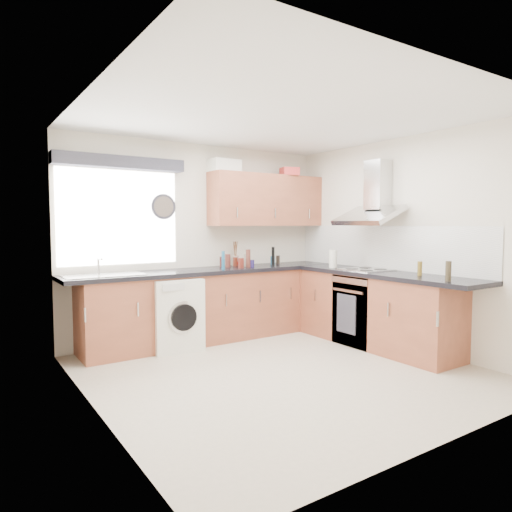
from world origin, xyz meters
TOP-DOWN VIEW (x-y plane):
  - ground_plane at (0.00, 0.00)m, footprint 3.60×3.60m
  - ceiling at (0.00, 0.00)m, footprint 3.60×3.60m
  - wall_back at (0.00, 1.80)m, footprint 3.60×0.02m
  - wall_front at (0.00, -1.80)m, footprint 3.60×0.02m
  - wall_left at (-1.80, 0.00)m, footprint 0.02×3.60m
  - wall_right at (1.80, 0.00)m, footprint 0.02×3.60m
  - window at (-1.05, 1.79)m, footprint 1.40×0.02m
  - window_blind at (-1.05, 1.70)m, footprint 1.50×0.18m
  - splashback at (1.79, 0.30)m, footprint 0.01×3.00m
  - base_cab_back at (-0.10, 1.51)m, footprint 3.00×0.58m
  - base_cab_corner at (1.50, 1.50)m, footprint 0.60×0.60m
  - base_cab_right at (1.51, 0.15)m, footprint 0.58×2.10m
  - worktop_back at (0.00, 1.50)m, footprint 3.60×0.62m
  - worktop_right at (1.50, 0.00)m, footprint 0.62×2.42m
  - sink at (-1.33, 1.50)m, footprint 0.84×0.46m
  - oven at (1.50, 0.30)m, footprint 0.56×0.58m
  - hob_plate at (1.50, 0.30)m, footprint 0.52×0.52m
  - extractor_hood at (1.60, 0.30)m, footprint 0.52×0.78m
  - upper_cabinets at (0.95, 1.62)m, footprint 1.70×0.35m
  - washing_machine at (-0.55, 1.40)m, footprint 0.62×0.60m
  - wall_clock at (-0.50, 1.78)m, footprint 0.32×0.04m
  - casserole at (0.31, 1.72)m, footprint 0.42×0.32m
  - storage_box at (1.26, 1.52)m, footprint 0.28×0.25m
  - utensil_pot at (0.48, 1.70)m, footprint 0.10×0.10m
  - kitchen_roll at (1.38, 0.76)m, footprint 0.11×0.11m
  - tomato_cluster at (0.56, 1.64)m, footprint 0.19×0.19m
  - jar_0 at (0.45, 1.66)m, footprint 0.06×0.06m
  - jar_1 at (1.00, 1.56)m, footprint 0.06×0.06m
  - jar_2 at (0.53, 1.52)m, footprint 0.05×0.05m
  - jar_3 at (1.11, 1.58)m, footprint 0.05×0.05m
  - jar_4 at (0.28, 1.56)m, footprint 0.07×0.07m
  - jar_5 at (0.10, 1.35)m, footprint 0.04×0.04m
  - jar_6 at (0.36, 1.37)m, footprint 0.07×0.07m
  - jar_7 at (0.49, 1.40)m, footprint 0.06×0.06m
  - jar_8 at (0.54, 1.39)m, footprint 0.06×0.06m
  - jar_9 at (0.23, 1.65)m, footprint 0.04×0.04m
  - jar_10 at (0.93, 1.45)m, footprint 0.04×0.04m
  - bottle_0 at (1.55, -0.43)m, footprint 0.05×0.05m
  - bottle_1 at (1.35, -0.91)m, footprint 0.06×0.06m

SIDE VIEW (x-z plane):
  - ground_plane at x=0.00m, z-range 0.00..0.00m
  - washing_machine at x=-0.55m, z-range 0.00..0.84m
  - oven at x=1.50m, z-range 0.00..0.85m
  - base_cab_back at x=-0.10m, z-range 0.00..0.86m
  - base_cab_corner at x=1.50m, z-range 0.00..0.86m
  - base_cab_right at x=1.51m, z-range 0.00..0.86m
  - worktop_back at x=0.00m, z-range 0.86..0.91m
  - worktop_right at x=1.50m, z-range 0.86..0.91m
  - hob_plate at x=1.50m, z-range 0.91..0.92m
  - tomato_cluster at x=0.56m, z-range 0.91..0.98m
  - sink at x=-1.33m, z-range 0.90..1.00m
  - jar_8 at x=0.54m, z-range 0.91..1.01m
  - jar_0 at x=0.45m, z-range 0.91..1.03m
  - jar_1 at x=1.00m, z-range 0.91..1.03m
  - jar_3 at x=1.11m, z-range 0.91..1.03m
  - jar_6 at x=0.36m, z-range 0.91..1.04m
  - utensil_pot at x=0.48m, z-range 0.91..1.04m
  - jar_9 at x=0.23m, z-range 0.91..1.05m
  - bottle_0 at x=1.55m, z-range 0.91..1.07m
  - jar_2 at x=0.53m, z-range 0.91..1.07m
  - jar_4 at x=0.28m, z-range 0.91..1.08m
  - bottle_1 at x=1.35m, z-range 0.91..1.11m
  - kitchen_roll at x=1.38m, z-range 0.91..1.14m
  - jar_5 at x=0.10m, z-range 0.91..1.14m
  - jar_7 at x=0.49m, z-range 0.91..1.14m
  - jar_10 at x=0.93m, z-range 0.91..1.16m
  - splashback at x=1.79m, z-range 0.91..1.45m
  - wall_back at x=0.00m, z-range 0.00..2.50m
  - wall_front at x=0.00m, z-range 0.00..2.50m
  - wall_left at x=-1.80m, z-range 0.00..2.50m
  - wall_right at x=1.80m, z-range 0.00..2.50m
  - window at x=-1.05m, z-range 1.00..2.10m
  - wall_clock at x=-0.50m, z-range 1.53..1.85m
  - extractor_hood at x=1.60m, z-range 1.44..2.10m
  - upper_cabinets at x=0.95m, z-range 1.45..2.15m
  - window_blind at x=-1.05m, z-range 2.11..2.25m
  - storage_box at x=1.26m, z-range 2.15..2.26m
  - casserole at x=0.31m, z-range 2.15..2.32m
  - ceiling at x=0.00m, z-range 2.49..2.51m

